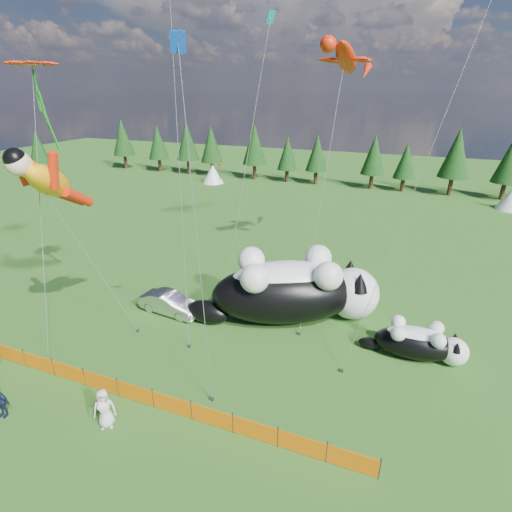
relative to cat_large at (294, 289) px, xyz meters
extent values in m
plane|color=#103309|center=(-4.75, -6.78, -2.10)|extent=(160.00, 160.00, 0.00)
cylinder|color=#262626|center=(-11.75, -9.78, -1.55)|extent=(0.06, 0.06, 1.10)
cylinder|color=#262626|center=(-9.75, -9.78, -1.55)|extent=(0.06, 0.06, 1.10)
cylinder|color=#262626|center=(-7.75, -9.78, -1.55)|extent=(0.06, 0.06, 1.10)
cylinder|color=#262626|center=(-5.75, -9.78, -1.55)|extent=(0.06, 0.06, 1.10)
cylinder|color=#262626|center=(-3.75, -9.78, -1.55)|extent=(0.06, 0.06, 1.10)
cylinder|color=#262626|center=(-1.75, -9.78, -1.55)|extent=(0.06, 0.06, 1.10)
cylinder|color=#262626|center=(0.25, -9.78, -1.55)|extent=(0.06, 0.06, 1.10)
cylinder|color=#262626|center=(2.25, -9.78, -1.55)|extent=(0.06, 0.06, 1.10)
cylinder|color=#262626|center=(4.25, -9.78, -1.55)|extent=(0.06, 0.06, 1.10)
cylinder|color=#262626|center=(6.25, -9.78, -1.55)|extent=(0.06, 0.06, 1.10)
cube|color=#D86504|center=(-12.75, -9.78, -1.60)|extent=(2.00, 0.04, 0.90)
cube|color=#D86504|center=(-10.75, -9.78, -1.60)|extent=(2.00, 0.04, 0.90)
cube|color=#D86504|center=(-8.75, -9.78, -1.60)|extent=(2.00, 0.04, 0.90)
cube|color=#D86504|center=(-6.75, -9.78, -1.60)|extent=(2.00, 0.04, 0.90)
cube|color=#D86504|center=(-4.75, -9.78, -1.60)|extent=(2.00, 0.04, 0.90)
cube|color=#D86504|center=(-2.75, -9.78, -1.60)|extent=(2.00, 0.04, 0.90)
cube|color=#D86504|center=(-0.75, -9.78, -1.60)|extent=(2.00, 0.04, 0.90)
cube|color=#D86504|center=(1.25, -9.78, -1.60)|extent=(2.00, 0.04, 0.90)
cube|color=#D86504|center=(3.25, -9.78, -1.60)|extent=(2.00, 0.04, 0.90)
cube|color=#D86504|center=(5.25, -9.78, -1.60)|extent=(2.00, 0.04, 0.90)
ellipsoid|color=black|center=(-0.48, -0.23, -0.27)|extent=(10.13, 7.87, 3.67)
ellipsoid|color=white|center=(-0.48, -0.23, 0.65)|extent=(7.57, 5.78, 2.24)
sphere|color=white|center=(3.37, 1.64, -0.47)|extent=(3.26, 3.26, 3.26)
sphere|color=#ED5C71|center=(4.62, 2.25, -0.47)|extent=(0.46, 0.46, 0.46)
ellipsoid|color=black|center=(-4.88, -2.37, -1.39)|extent=(3.19, 2.53, 1.43)
cone|color=black|center=(3.80, 0.76, 0.83)|extent=(1.14, 1.14, 1.14)
cone|color=black|center=(2.95, 2.52, 0.83)|extent=(1.14, 1.14, 1.14)
sphere|color=white|center=(0.96, 1.94, 1.47)|extent=(1.71, 1.71, 1.71)
sphere|color=white|center=(2.12, -0.44, 1.47)|extent=(1.71, 1.71, 1.71)
sphere|color=white|center=(-2.89, 0.07, 1.47)|extent=(1.71, 1.71, 1.71)
sphere|color=white|center=(-1.73, -2.32, 1.47)|extent=(1.71, 1.71, 1.71)
ellipsoid|color=black|center=(7.21, -1.37, -1.26)|extent=(4.32, 2.20, 1.69)
ellipsoid|color=white|center=(7.21, -1.37, -0.84)|extent=(3.26, 1.58, 1.03)
sphere|color=white|center=(9.18, -1.26, -1.35)|extent=(1.50, 1.50, 1.50)
sphere|color=#ED5C71|center=(9.81, -1.22, -1.35)|extent=(0.21, 0.21, 0.21)
ellipsoid|color=black|center=(4.97, -1.49, -1.77)|extent=(1.35, 0.73, 0.66)
cone|color=black|center=(9.20, -1.71, -0.75)|extent=(0.52, 0.52, 0.52)
cone|color=black|center=(9.15, -0.81, -0.75)|extent=(0.52, 0.52, 0.52)
sphere|color=white|center=(8.21, -0.70, -0.46)|extent=(0.79, 0.79, 0.79)
sphere|color=white|center=(8.28, -1.92, -0.46)|extent=(0.79, 0.79, 0.79)
sphere|color=white|center=(6.24, -0.81, -0.46)|extent=(0.79, 0.79, 0.79)
sphere|color=white|center=(6.31, -2.03, -0.46)|extent=(0.79, 0.79, 0.79)
imported|color=silver|center=(-7.63, -2.27, -1.41)|extent=(4.33, 1.87, 1.38)
imported|color=#151F3A|center=(-9.75, -12.66, -1.32)|extent=(0.96, 0.58, 1.56)
imported|color=silver|center=(-5.02, -11.43, -1.14)|extent=(1.12, 1.03, 1.92)
cylinder|color=#595959|center=(-9.65, -5.80, 2.62)|extent=(0.03, 0.03, 9.71)
cube|color=#262626|center=(-8.29, -4.92, -2.02)|extent=(0.15, 0.15, 0.16)
cylinder|color=#595959|center=(0.77, 3.16, 5.67)|extent=(0.03, 0.03, 18.03)
cube|color=#262626|center=(0.88, -1.66, -2.02)|extent=(0.15, 0.15, 0.16)
cylinder|color=#595959|center=(-11.66, -7.09, 5.35)|extent=(0.03, 0.03, 15.75)
cube|color=#262626|center=(-10.23, -9.68, -2.02)|extent=(0.15, 0.15, 0.16)
cube|color=#17811E|center=(-13.09, -4.50, 10.35)|extent=(0.18, 0.18, 4.04)
cylinder|color=#595959|center=(-5.35, -3.62, 7.56)|extent=(0.03, 0.03, 19.32)
cube|color=#262626|center=(-4.60, -5.16, -2.02)|extent=(0.15, 0.15, 0.16)
cylinder|color=#595959|center=(6.51, -0.42, 9.05)|extent=(0.03, 0.03, 23.80)
cube|color=#262626|center=(3.86, -4.11, -2.02)|extent=(0.15, 0.15, 0.16)
cylinder|color=#595959|center=(-1.80, -8.31, 5.48)|extent=(0.03, 0.03, 14.88)
cube|color=#262626|center=(-1.47, -8.39, -2.02)|extent=(0.15, 0.15, 0.16)
cylinder|color=#595959|center=(-3.71, 1.06, 6.67)|extent=(0.03, 0.03, 18.18)
cube|color=#262626|center=(-4.25, -1.78, -2.02)|extent=(0.15, 0.15, 0.16)
camera|label=1|loc=(5.83, -21.30, 11.50)|focal=28.00mm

